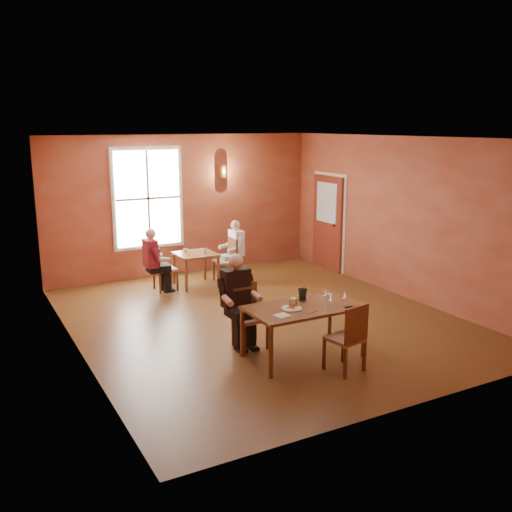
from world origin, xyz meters
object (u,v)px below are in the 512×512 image
chair_diner_main (250,317)px  chair_diner_maroon (165,268)px  diner_white (226,253)px  diner_maroon (163,260)px  chair_empty (345,337)px  main_table (303,331)px  second_table (196,269)px  chair_diner_white (225,260)px  diner_main (251,305)px

chair_diner_main → chair_diner_maroon: chair_diner_main is taller
diner_white → diner_maroon: (-1.36, 0.00, 0.01)m
chair_diner_main → chair_empty: (0.73, -1.30, 0.00)m
main_table → second_table: size_ratio=2.07×
chair_diner_maroon → main_table: bearing=8.2°
main_table → chair_diner_white: 4.14m
main_table → diner_maroon: bearing=98.6°
second_table → chair_diner_main: bearing=-99.4°
diner_main → chair_diner_maroon: 3.46m
main_table → second_table: bearing=89.1°
diner_white → chair_empty: bearing=173.8°
chair_diner_main → chair_diner_white: size_ratio=1.04×
main_table → diner_white: 4.15m
diner_main → chair_diner_maroon: size_ratio=1.48×
second_table → chair_diner_maroon: 0.66m
chair_empty → chair_diner_white: chair_empty is taller
second_table → chair_diner_white: 0.66m
main_table → chair_diner_maroon: (-0.59, 4.07, 0.08)m
chair_empty → chair_diner_maroon: bearing=88.7°
chair_diner_white → chair_diner_maroon: size_ratio=1.01×
chair_empty → second_table: chair_empty is taller
second_table → chair_diner_white: bearing=0.0°
chair_diner_main → diner_main: 0.20m
chair_diner_maroon → chair_empty: bearing=9.8°
chair_diner_main → diner_maroon: size_ratio=0.76×
diner_main → chair_diner_white: (1.21, 3.45, -0.21)m
main_table → diner_main: (-0.50, 0.62, 0.29)m
chair_diner_white → diner_white: 0.16m
second_table → chair_diner_white: size_ratio=0.85×
main_table → chair_diner_main: size_ratio=1.69×
diner_white → diner_main: bearing=160.2°
second_table → diner_main: bearing=-99.3°
chair_diner_white → diner_maroon: 1.34m
main_table → diner_white: diner_white is taller
second_table → diner_white: 0.73m
chair_diner_white → chair_empty: bearing=174.2°
chair_diner_main → diner_main: size_ratio=0.71×
second_table → diner_maroon: size_ratio=0.62×
chair_diner_main → chair_diner_maroon: (-0.09, 3.42, -0.02)m
chair_diner_white → diner_maroon: (-1.33, 0.00, 0.16)m
chair_diner_maroon → diner_maroon: size_ratio=0.73×
main_table → chair_diner_main: (-0.50, 0.65, 0.10)m
main_table → chair_empty: 0.70m
main_table → second_table: main_table is taller
main_table → diner_maroon: diner_maroon is taller
chair_diner_main → chair_diner_white: chair_diner_main is taller
chair_diner_main → diner_maroon: diner_maroon is taller
diner_white → diner_maroon: bearing=90.0°
chair_diner_main → second_table: 3.47m
chair_diner_main → chair_diner_white: (1.21, 3.42, -0.02)m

